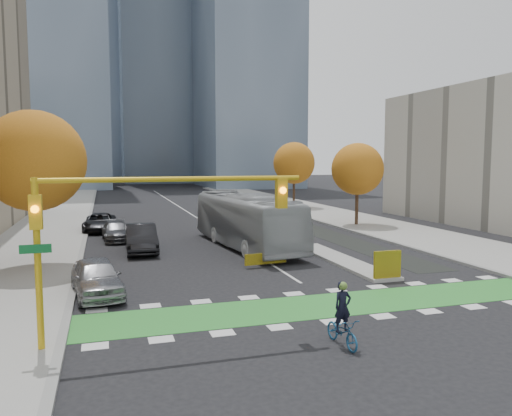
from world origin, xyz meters
TOP-DOWN VIEW (x-y plane):
  - ground at (0.00, 0.00)m, footprint 300.00×300.00m
  - sidewalk_west at (-13.50, 20.00)m, footprint 7.00×120.00m
  - sidewalk_east at (13.50, 20.00)m, footprint 7.00×120.00m
  - curb_west at (-10.00, 20.00)m, footprint 0.30×120.00m
  - curb_east at (10.00, 20.00)m, footprint 0.30×120.00m
  - bike_crossing at (0.00, 1.50)m, footprint 20.00×3.00m
  - centre_line at (0.00, 40.00)m, footprint 0.15×70.00m
  - bike_lane_paint at (7.50, 30.00)m, footprint 2.50×50.00m
  - median_island at (4.00, 9.00)m, footprint 1.60×10.00m
  - hazard_board at (4.00, 4.20)m, footprint 1.40×0.12m
  - tower_nw at (-18.00, 90.00)m, footprint 22.00×22.00m
  - tower_ne at (20.00, 85.00)m, footprint 18.00×24.00m
  - tower_far at (-4.00, 140.00)m, footprint 26.00×26.00m
  - tree_west at (-12.00, 12.00)m, footprint 5.20×5.20m
  - tree_east_near at (12.00, 22.00)m, footprint 4.40×4.40m
  - tree_east_far at (12.50, 38.00)m, footprint 4.80×4.80m
  - traffic_signal_west at (-7.93, -0.51)m, footprint 8.53×0.56m
  - cyclist at (-1.74, -2.56)m, footprint 0.73×1.78m
  - bus at (0.16, 14.87)m, footprint 4.24×12.82m
  - parked_car_a at (-9.00, 5.54)m, footprint 2.47×4.83m
  - parked_car_b at (-6.50, 15.11)m, footprint 1.90×5.21m
  - parked_car_c at (-7.86, 20.11)m, footprint 2.12×4.67m
  - parked_car_d at (-9.00, 25.11)m, footprint 2.71×5.27m

SIDE VIEW (x-z plane):
  - ground at x=0.00m, z-range 0.00..0.00m
  - centre_line at x=0.00m, z-range 0.00..0.01m
  - bike_lane_paint at x=7.50m, z-range 0.00..0.01m
  - bike_crossing at x=0.00m, z-range 0.00..0.01m
  - sidewalk_west at x=-13.50m, z-range 0.00..0.15m
  - sidewalk_east at x=13.50m, z-range 0.00..0.15m
  - curb_west at x=-10.00m, z-range -0.01..0.15m
  - curb_east at x=10.00m, z-range -0.01..0.15m
  - median_island at x=4.00m, z-range 0.00..0.16m
  - parked_car_c at x=-7.86m, z-range 0.00..1.33m
  - cyclist at x=-1.74m, z-range -0.33..1.67m
  - parked_car_d at x=-9.00m, z-range 0.00..1.42m
  - parked_car_a at x=-9.00m, z-range 0.00..1.58m
  - hazard_board at x=4.00m, z-range 0.15..1.45m
  - parked_car_b at x=-6.50m, z-range 0.00..1.71m
  - bus at x=0.16m, z-range 0.00..3.50m
  - traffic_signal_west at x=-7.93m, z-range 1.43..6.63m
  - tree_east_near at x=12.00m, z-range 1.33..8.40m
  - tree_east_far at x=12.50m, z-range 1.42..9.07m
  - tree_west at x=-12.00m, z-range 1.50..9.73m
  - tower_ne at x=20.00m, z-range 0.00..60.00m
  - tower_nw at x=-18.00m, z-range 0.00..70.00m
  - tower_far at x=-4.00m, z-range 0.00..80.00m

